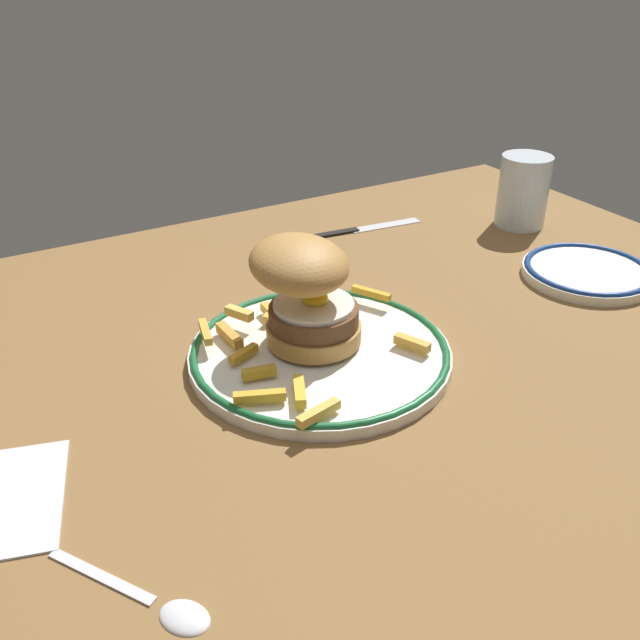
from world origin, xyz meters
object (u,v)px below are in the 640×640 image
object	(u,v)px
burger	(307,291)
side_plate	(587,272)
water_glass	(522,196)
dinner_plate	(320,352)
knife	(355,229)
spoon	(165,605)

from	to	relation	value
burger	side_plate	xyz separation A→B (cm)	(38.71, -2.06, -6.22)
water_glass	burger	bearing A→B (deg)	-160.64
dinner_plate	knife	world-z (taller)	dinner_plate
burger	knife	world-z (taller)	burger
dinner_plate	water_glass	distance (cm)	47.18
spoon	side_plate	bearing A→B (deg)	18.56
water_glass	side_plate	distance (cm)	18.69
dinner_plate	water_glass	size ratio (longest dim) A/B	2.59
knife	spoon	world-z (taller)	spoon
side_plate	spoon	distance (cm)	65.37
burger	spoon	distance (cm)	33.30
dinner_plate	side_plate	bearing A→B (deg)	-0.27
water_glass	knife	distance (cm)	24.68
burger	water_glass	distance (cm)	46.79
dinner_plate	knife	distance (cm)	34.74
side_plate	water_glass	bearing A→B (deg)	73.00
water_glass	spoon	distance (cm)	77.59
side_plate	knife	size ratio (longest dim) A/B	0.88
burger	side_plate	distance (cm)	39.26
water_glass	side_plate	world-z (taller)	water_glass
side_plate	dinner_plate	bearing A→B (deg)	179.73
spoon	knife	bearing A→B (deg)	46.93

